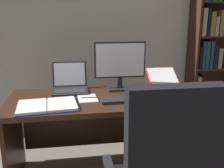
# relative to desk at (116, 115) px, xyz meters

# --- Properties ---
(wall_back) EXTENTS (5.34, 0.12, 2.89)m
(wall_back) POSITION_rel_desk_xyz_m (0.15, 0.98, 0.92)
(wall_back) COLOR beige
(wall_back) RESTS_ON ground
(desk) EXTENTS (1.80, 0.69, 0.72)m
(desk) POSITION_rel_desk_xyz_m (0.00, 0.00, 0.00)
(desk) COLOR #381E14
(desk) RESTS_ON ground
(bookshelf) EXTENTS (0.86, 0.28, 2.28)m
(bookshelf) POSITION_rel_desk_xyz_m (1.36, 0.77, 0.56)
(bookshelf) COLOR #381E14
(bookshelf) RESTS_ON ground
(monitor) EXTENTS (0.46, 0.16, 0.43)m
(monitor) POSITION_rel_desk_xyz_m (0.06, 0.14, 0.41)
(monitor) COLOR #232326
(monitor) RESTS_ON desk
(laptop) EXTENTS (0.31, 0.31, 0.24)m
(laptop) POSITION_rel_desk_xyz_m (-0.39, 0.15, 0.25)
(laptop) COLOR #232326
(laptop) RESTS_ON desk
(keyboard) EXTENTS (0.42, 0.15, 0.02)m
(keyboard) POSITION_rel_desk_xyz_m (0.06, -0.19, 0.20)
(keyboard) COLOR #232326
(keyboard) RESTS_ON desk
(computer_mouse) EXTENTS (0.06, 0.10, 0.04)m
(computer_mouse) POSITION_rel_desk_xyz_m (0.36, -0.19, 0.21)
(computer_mouse) COLOR #232326
(computer_mouse) RESTS_ON desk
(reading_stand_with_book) EXTENTS (0.28, 0.27, 0.16)m
(reading_stand_with_book) POSITION_rel_desk_xyz_m (0.49, 0.20, 0.27)
(reading_stand_with_book) COLOR #232326
(reading_stand_with_book) RESTS_ON desk
(open_binder) EXTENTS (0.47, 0.35, 0.02)m
(open_binder) POSITION_rel_desk_xyz_m (-0.56, -0.24, 0.20)
(open_binder) COLOR navy
(open_binder) RESTS_ON desk
(notepad) EXTENTS (0.16, 0.22, 0.01)m
(notepad) POSITION_rel_desk_xyz_m (-0.25, -0.10, 0.20)
(notepad) COLOR white
(notepad) RESTS_ON desk
(pen) EXTENTS (0.14, 0.01, 0.01)m
(pen) POSITION_rel_desk_xyz_m (-0.23, -0.10, 0.21)
(pen) COLOR maroon
(pen) RESTS_ON notepad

